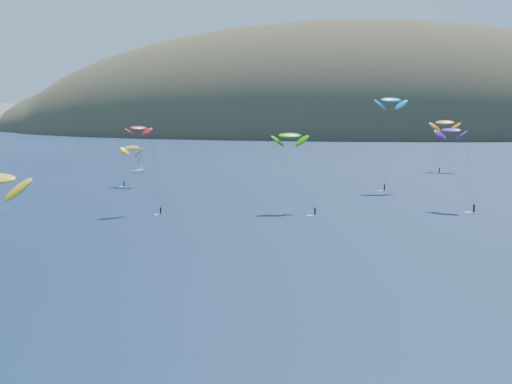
{
  "coord_description": "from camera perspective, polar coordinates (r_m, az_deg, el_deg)",
  "views": [
    {
      "loc": [
        23.26,
        -49.05,
        25.63
      ],
      "look_at": [
        5.3,
        80.0,
        9.0
      ],
      "focal_mm": 50.0,
      "sensor_mm": 36.0,
      "label": 1
    }
  ],
  "objects": [
    {
      "name": "island",
      "position": [
        612.7,
        9.44,
        3.77
      ],
      "size": [
        730.0,
        300.0,
        210.0
      ],
      "color": "#3D3526",
      "rests_on": "ground"
    },
    {
      "name": "sailboat",
      "position": [
        262.96,
        -9.33,
        1.77
      ],
      "size": [
        7.92,
        6.96,
        9.48
      ],
      "rotation": [
        0.0,
        0.0,
        -0.29
      ],
      "color": "silver",
      "rests_on": "ground"
    },
    {
      "name": "kitesurfer_1",
      "position": [
        219.88,
        -9.93,
        3.51
      ],
      "size": [
        8.86,
        7.6,
        13.88
      ],
      "rotation": [
        0.0,
        0.0,
        -0.35
      ],
      "color": "#B1EA1A",
      "rests_on": "ground"
    },
    {
      "name": "kitesurfer_3",
      "position": [
        168.71,
        2.73,
        4.52
      ],
      "size": [
        11.96,
        12.4,
        19.93
      ],
      "rotation": [
        0.0,
        0.0,
        0.33
      ],
      "color": "#B1EA1A",
      "rests_on": "ground"
    },
    {
      "name": "kitesurfer_4",
      "position": [
        211.6,
        10.74,
        7.23
      ],
      "size": [
        10.18,
        8.92,
        28.59
      ],
      "rotation": [
        0.0,
        0.0,
        0.32
      ],
      "color": "#B1EA1A",
      "rests_on": "ground"
    },
    {
      "name": "kitesurfer_6",
      "position": [
        177.91,
        15.33,
        4.74
      ],
      "size": [
        9.84,
        12.58,
        20.83
      ],
      "rotation": [
        0.0,
        0.0,
        -0.52
      ],
      "color": "#B1EA1A",
      "rests_on": "ground"
    },
    {
      "name": "kitesurfer_9",
      "position": [
        168.2,
        -9.39,
        5.04
      ],
      "size": [
        10.24,
        8.58,
        21.25
      ],
      "rotation": [
        0.0,
        0.0,
        0.79
      ],
      "color": "#B1EA1A",
      "rests_on": "ground"
    },
    {
      "name": "kitesurfer_11",
      "position": [
        272.82,
        14.88,
        5.39
      ],
      "size": [
        11.33,
        14.16,
        20.79
      ],
      "rotation": [
        0.0,
        0.0,
        -0.18
      ],
      "color": "#B1EA1A",
      "rests_on": "ground"
    }
  ]
}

